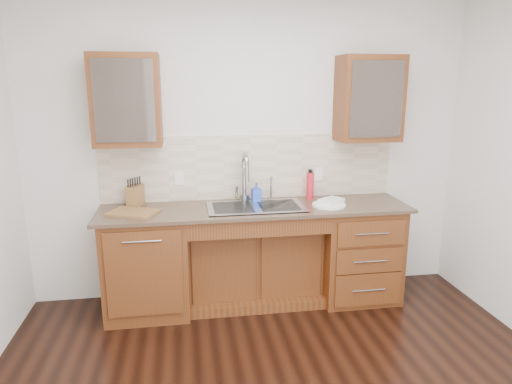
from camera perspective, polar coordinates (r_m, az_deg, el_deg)
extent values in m
cube|color=silver|center=(4.25, -0.85, 5.20)|extent=(4.00, 0.10, 2.70)
cube|color=#593014|center=(4.12, -13.42, -8.65)|extent=(0.70, 0.62, 0.88)
cube|color=#593014|center=(4.26, -0.28, -8.77)|extent=(1.20, 0.44, 0.70)
cube|color=#593014|center=(4.38, 12.37, -7.18)|extent=(0.70, 0.62, 0.88)
cube|color=#84705B|center=(3.98, -0.06, -2.08)|extent=(2.70, 0.65, 0.03)
cube|color=beige|center=(4.21, -0.73, 3.13)|extent=(2.70, 0.02, 0.59)
cube|color=#9E9EA5|center=(3.99, -0.02, -3.11)|extent=(0.84, 0.46, 0.19)
cylinder|color=#999993|center=(4.13, -1.48, 1.56)|extent=(0.04, 0.04, 0.40)
cylinder|color=#999993|center=(4.19, 1.89, 0.63)|extent=(0.02, 0.02, 0.24)
cube|color=#593014|center=(3.97, -15.87, 10.98)|extent=(0.55, 0.34, 0.75)
cube|color=#593014|center=(4.27, 13.92, 11.26)|extent=(0.55, 0.34, 0.75)
cube|color=white|center=(4.18, -9.56, 1.65)|extent=(0.08, 0.01, 0.12)
cube|color=white|center=(4.36, 7.79, 2.22)|extent=(0.08, 0.01, 0.12)
imported|color=blue|center=(4.12, 0.05, -0.05)|extent=(0.09, 0.09, 0.18)
cylinder|color=red|center=(4.24, 6.77, 0.76)|extent=(0.08, 0.08, 0.25)
cylinder|color=white|center=(4.06, 9.10, -1.62)|extent=(0.32, 0.32, 0.02)
cube|color=white|center=(4.11, 9.41, -1.08)|extent=(0.26, 0.25, 0.03)
cube|color=#A66E40|center=(4.13, -14.86, -0.44)|extent=(0.15, 0.19, 0.18)
cube|color=brown|center=(3.92, -15.13, -2.48)|extent=(0.46, 0.40, 0.02)
imported|color=white|center=(3.98, -17.12, 10.08)|extent=(0.14, 0.14, 0.09)
imported|color=white|center=(3.96, -14.72, 10.24)|extent=(0.11, 0.11, 0.09)
imported|color=silver|center=(4.23, 12.36, 10.56)|extent=(0.13, 0.13, 0.09)
imported|color=white|center=(4.30, 14.56, 10.46)|extent=(0.10, 0.10, 0.08)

